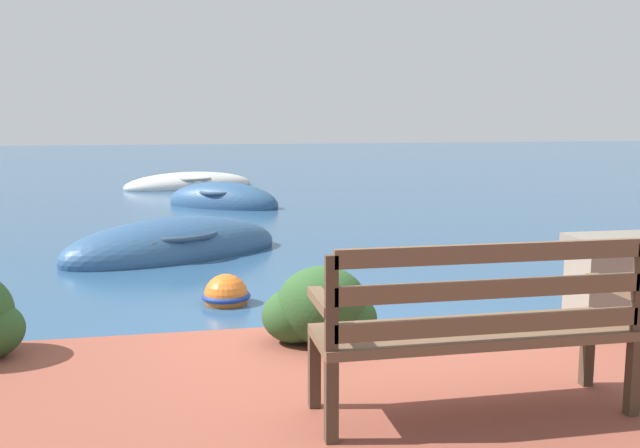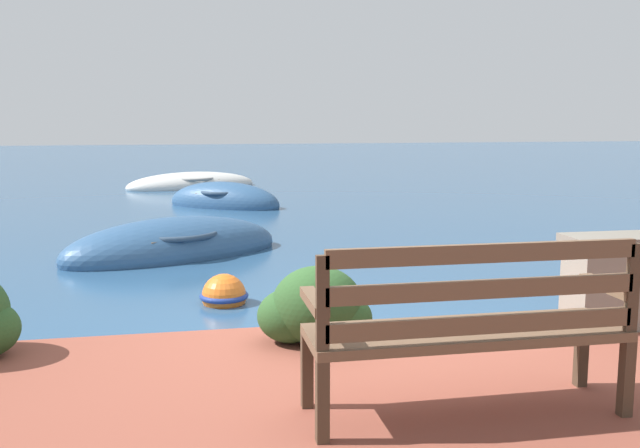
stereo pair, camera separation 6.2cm
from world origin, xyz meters
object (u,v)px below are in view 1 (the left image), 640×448
rowboat_mid (223,203)px  rowboat_far (189,185)px  rowboat_nearest (174,250)px  park_bench (478,324)px  mooring_buoy (226,296)px

rowboat_mid → rowboat_far: bearing=-46.8°
rowboat_mid → rowboat_nearest: bearing=114.0°
park_bench → mooring_buoy: size_ratio=3.60×
park_bench → rowboat_nearest: (-1.55, 5.79, -0.63)m
mooring_buoy → rowboat_far: bearing=90.7°
rowboat_mid → rowboat_far: rowboat_mid is taller
rowboat_mid → mooring_buoy: 7.31m
rowboat_far → rowboat_nearest: bearing=-110.8°
park_bench → rowboat_mid: (-0.62, 10.59, -0.63)m
rowboat_nearest → mooring_buoy: (0.49, -2.50, 0.00)m
rowboat_mid → rowboat_far: (-0.57, 3.92, -0.01)m
park_bench → mooring_buoy: 3.51m
rowboat_nearest → mooring_buoy: 2.54m
rowboat_mid → mooring_buoy: rowboat_mid is taller
rowboat_nearest → rowboat_mid: rowboat_mid is taller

